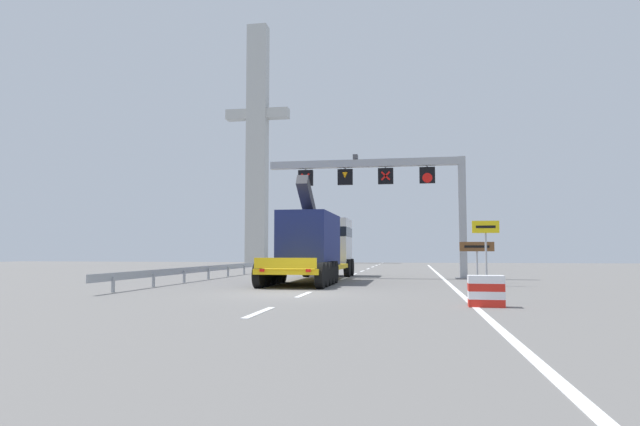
# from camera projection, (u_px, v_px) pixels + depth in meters

# --- Properties ---
(ground) EXTENTS (112.00, 112.00, 0.00)m
(ground) POSITION_uv_depth(u_px,v_px,m) (291.00, 294.00, 20.01)
(ground) COLOR slate
(lane_markings) EXTENTS (0.20, 61.24, 0.01)m
(lane_markings) POSITION_uv_depth(u_px,v_px,m) (362.00, 271.00, 42.86)
(lane_markings) COLOR silver
(lane_markings) RESTS_ON ground
(edge_line_right) EXTENTS (0.20, 63.00, 0.01)m
(edge_line_right) POSITION_uv_depth(u_px,v_px,m) (444.00, 279.00, 30.77)
(edge_line_right) COLOR silver
(edge_line_right) RESTS_ON ground
(overhead_lane_gantry) EXTENTS (11.81, 0.90, 7.35)m
(overhead_lane_gantry) POSITION_uv_depth(u_px,v_px,m) (391.00, 181.00, 31.84)
(overhead_lane_gantry) COLOR #9EA0A5
(overhead_lane_gantry) RESTS_ON ground
(heavy_haul_truck_yellow) EXTENTS (3.04, 14.07, 5.30)m
(heavy_haul_truck_yellow) POSITION_uv_depth(u_px,v_px,m) (318.00, 244.00, 30.47)
(heavy_haul_truck_yellow) COLOR yellow
(heavy_haul_truck_yellow) RESTS_ON ground
(exit_sign_yellow) EXTENTS (1.22, 0.15, 3.00)m
(exit_sign_yellow) POSITION_uv_depth(u_px,v_px,m) (486.00, 238.00, 24.90)
(exit_sign_yellow) COLOR #9EA0A5
(exit_sign_yellow) RESTS_ON ground
(tourist_info_sign_brown) EXTENTS (1.71, 0.15, 2.06)m
(tourist_info_sign_brown) POSITION_uv_depth(u_px,v_px,m) (477.00, 251.00, 27.36)
(tourist_info_sign_brown) COLOR #9EA0A5
(tourist_info_sign_brown) RESTS_ON ground
(crash_barrier_striped) EXTENTS (1.01, 0.52, 0.90)m
(crash_barrier_striped) POSITION_uv_depth(u_px,v_px,m) (486.00, 291.00, 15.49)
(crash_barrier_striped) COLOR red
(crash_barrier_striped) RESTS_ON ground
(guardrail_left) EXTENTS (0.13, 26.48, 0.76)m
(guardrail_left) POSITION_uv_depth(u_px,v_px,m) (218.00, 268.00, 32.29)
(guardrail_left) COLOR #999EA3
(guardrail_left) RESTS_ON ground
(bridge_pylon_distant) EXTENTS (9.00, 2.00, 33.67)m
(bridge_pylon_distant) POSITION_uv_depth(u_px,v_px,m) (257.00, 140.00, 76.00)
(bridge_pylon_distant) COLOR #B7B7B2
(bridge_pylon_distant) RESTS_ON ground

